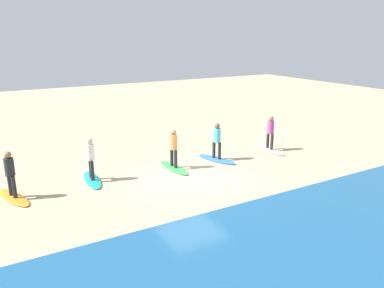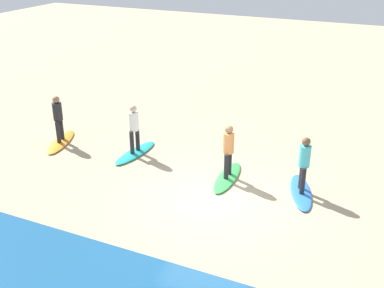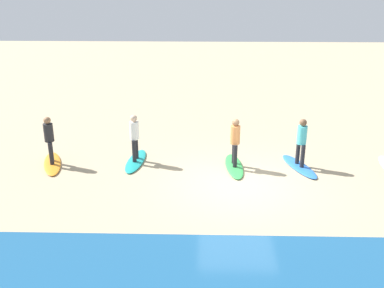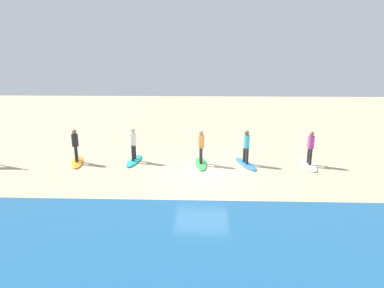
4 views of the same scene
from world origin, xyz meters
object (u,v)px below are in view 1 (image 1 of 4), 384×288
Objects in this scene: surfer_teal at (90,156)px; surfboard_orange at (14,197)px; surfboard_green at (174,168)px; surfer_green at (174,145)px; surfboard_blue at (216,159)px; surfer_white at (270,130)px; surfer_blue at (217,138)px; surfboard_teal at (92,180)px; surfboard_white at (269,150)px; surfer_orange at (10,171)px.

surfer_teal reaches higher than surfboard_orange.
surfer_green is (0.00, -0.00, 0.99)m from surfboard_green.
surfboard_blue is 1.28× the size of surfer_green.
surfer_white is 0.78× the size of surfboard_blue.
surfboard_teal is (5.62, -0.31, -0.99)m from surfer_blue.
surfboard_white is at bearing 92.51° from surfboard_teal.
surfer_teal is (-0.00, 0.00, 0.99)m from surfboard_teal.
surfboard_green is 6.26m from surfboard_orange.
surfer_white reaches higher than surfboard_green.
surfer_white is 0.78× the size of surfboard_green.
surfer_teal reaches higher than surfboard_blue.
surfboard_white and surfboard_orange have the same top height.
surfer_blue reaches higher than surfboard_teal.
surfboard_teal is at bearing -89.99° from surfboard_white.
surfboard_orange is (8.47, -0.01, 0.00)m from surfboard_blue.
surfboard_orange is at bearing -94.10° from surfboard_green.
surfboard_white is 3.26m from surfer_blue.
surfboard_blue and surfboard_teal have the same top height.
surfer_white is 5.40m from surfboard_green.
surfboard_white is 0.99m from surfer_white.
surfer_orange is at bearing -94.10° from surfboard_green.
surfer_orange is at bearing -0.25° from surfer_white.
surfer_orange reaches higher than surfboard_blue.
surfer_orange is (6.26, -0.05, 0.00)m from surfer_green.
surfer_green reaches higher than surfboard_green.
surfer_white is 3.26m from surfboard_blue.
surfboard_orange is (2.85, 0.30, 0.00)m from surfboard_teal.
surfer_white is 11.57m from surfer_orange.
surfboard_orange is at bearing -108.61° from surfboard_blue.
surfer_teal is at bearing -5.84° from surfer_green.
surfer_white is at bearing 179.75° from surfer_orange.
surfboard_green is at bearing 88.97° from surfboard_teal.
surfboard_white is at bearing 179.75° from surfer_orange.
surfer_green is at bearing -87.70° from surfboard_white.
surfboard_orange is at bearing 6.00° from surfer_teal.
surfer_orange reaches higher than surfboard_orange.
surfboard_green is (5.31, -0.00, -0.99)m from surfer_white.
surfer_orange is (11.57, -0.05, 0.99)m from surfboard_white.
surfboard_white is 1.28× the size of surfer_teal.
surfer_orange is (8.47, -0.01, 0.99)m from surfboard_blue.
surfer_white is 0.78× the size of surfboard_teal.
surfboard_white is 8.73m from surfboard_teal.
surfer_blue is at bearing 71.93° from surfboard_orange.
surfer_blue is 0.78× the size of surfboard_orange.
surfboard_green is (2.21, 0.04, -0.99)m from surfer_blue.
surfer_orange is at bearing -0.08° from surfer_blue.
surfboard_blue is 0.99m from surfer_blue.
surfboard_white is 11.61m from surfer_orange.
surfer_teal is (3.41, -0.35, 0.99)m from surfboard_green.
surfboard_white is 1.00× the size of surfboard_green.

